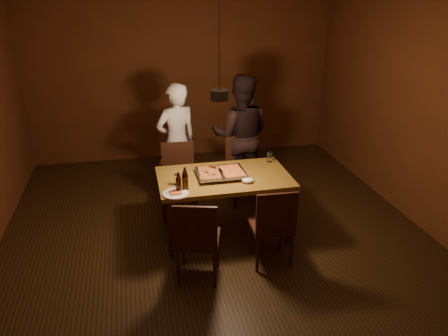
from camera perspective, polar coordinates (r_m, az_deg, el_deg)
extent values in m
plane|color=#36210E|center=(5.11, -0.53, -9.98)|extent=(6.00, 6.00, 0.00)
plane|color=brown|center=(7.39, -5.47, 12.02)|extent=(5.00, 0.00, 5.00)
plane|color=brown|center=(5.56, 25.68, 6.33)|extent=(0.00, 6.00, 6.00)
cube|color=olive|center=(4.99, 0.00, -1.32)|extent=(1.50, 0.90, 0.05)
cylinder|color=#38190F|center=(4.75, -7.03, -7.94)|extent=(0.06, 0.06, 0.70)
cylinder|color=#38190F|center=(5.02, 8.46, -6.24)|extent=(0.06, 0.06, 0.70)
cylinder|color=#38190F|center=(5.40, -7.83, -4.01)|extent=(0.06, 0.06, 0.70)
cylinder|color=#38190F|center=(5.63, 5.87, -2.71)|extent=(0.06, 0.06, 0.70)
cube|color=#38190F|center=(5.66, -5.80, -1.70)|extent=(0.43, 0.43, 0.04)
cube|color=#38190F|center=(5.74, -6.06, 1.25)|extent=(0.42, 0.04, 0.45)
cube|color=#38190F|center=(5.88, 2.68, -0.63)|extent=(0.45, 0.45, 0.04)
cube|color=#38190F|center=(5.96, 2.13, 2.19)|extent=(0.42, 0.06, 0.45)
cube|color=#38190F|center=(4.40, -3.42, -9.24)|extent=(0.52, 0.52, 0.04)
cube|color=#38190F|center=(4.12, -3.79, -7.80)|extent=(0.41, 0.14, 0.45)
cube|color=#38190F|center=(4.65, 6.10, -7.48)|extent=(0.44, 0.44, 0.04)
cube|color=#38190F|center=(4.37, 6.91, -5.98)|extent=(0.42, 0.05, 0.45)
cube|color=silver|center=(4.97, -0.39, -0.80)|extent=(0.57, 0.47, 0.05)
cube|color=maroon|center=(4.94, -1.92, -0.57)|extent=(0.26, 0.38, 0.02)
cube|color=gold|center=(4.97, 1.08, -0.37)|extent=(0.25, 0.38, 0.02)
cylinder|color=black|center=(4.59, -5.93, -2.34)|extent=(0.06, 0.06, 0.14)
cone|color=black|center=(4.55, -5.99, -1.05)|extent=(0.06, 0.06, 0.08)
cylinder|color=black|center=(4.63, -5.09, -1.93)|extent=(0.07, 0.07, 0.17)
cone|color=black|center=(4.58, -5.14, -0.46)|extent=(0.07, 0.07, 0.09)
cylinder|color=silver|center=(4.78, -6.10, -1.50)|extent=(0.07, 0.07, 0.12)
cylinder|color=silver|center=(5.39, 5.95, 1.43)|extent=(0.06, 0.06, 0.12)
cylinder|color=white|center=(4.57, -6.33, -3.37)|extent=(0.27, 0.27, 0.02)
cube|color=gold|center=(4.57, -6.34, -3.21)|extent=(0.12, 0.10, 0.01)
ellipsoid|color=white|center=(4.81, 3.12, -1.64)|extent=(0.13, 0.10, 0.05)
imported|color=silver|center=(5.97, -6.17, 3.45)|extent=(0.68, 0.56, 1.60)
imported|color=black|center=(6.06, 2.19, 4.29)|extent=(0.96, 0.84, 1.69)
cylinder|color=black|center=(4.41, -0.61, 9.52)|extent=(0.18, 0.18, 0.10)
cylinder|color=black|center=(4.32, -0.64, 16.64)|extent=(0.01, 0.01, 1.00)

